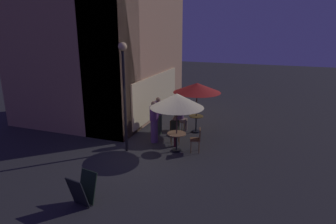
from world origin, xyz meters
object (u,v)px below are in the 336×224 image
menu_sandwich_board (83,190)px  cafe_chair_0 (197,138)px  cafe_chair_1 (175,130)px  patron_seated_1 (181,116)px  street_lamp_near_corner (124,78)px  cafe_table_0 (177,138)px  patron_standing_2 (158,116)px  patio_umbrella_0 (177,101)px  patron_standing_3 (154,122)px  patron_seated_0 (175,129)px  cafe_chair_2 (178,118)px  cafe_table_1 (196,121)px  patio_umbrella_1 (197,88)px

menu_sandwich_board → cafe_chair_0: 4.87m
cafe_chair_1 → patron_seated_1: (1.56, 0.24, 0.15)m
street_lamp_near_corner → cafe_table_0: (0.64, -1.82, -2.33)m
street_lamp_near_corner → patron_standing_2: size_ratio=2.45×
street_lamp_near_corner → patio_umbrella_0: (0.64, -1.82, -0.85)m
patron_standing_3 → patron_seated_0: bearing=80.4°
menu_sandwich_board → patio_umbrella_0: 4.68m
patron_seated_0 → patron_standing_2: patron_standing_2 is taller
patio_umbrella_0 → cafe_chair_0: bearing=-75.2°
cafe_chair_2 → cafe_table_0: bearing=-72.0°
cafe_table_1 → street_lamp_near_corner: bearing=146.3°
patio_umbrella_1 → patron_seated_0: bearing=165.5°
menu_sandwich_board → patio_umbrella_1: (6.55, -1.41, 1.61)m
patron_seated_0 → patio_umbrella_0: bearing=-0.0°
patron_seated_1 → street_lamp_near_corner: bearing=-111.6°
cafe_table_0 → menu_sandwich_board: bearing=163.5°
patron_seated_0 → patron_standing_3: (-0.07, 0.89, 0.22)m
patron_seated_1 → patron_standing_3: patron_standing_3 is taller
menu_sandwich_board → patron_standing_2: bearing=10.7°
cafe_chair_2 → patio_umbrella_1: bearing=0.0°
cafe_table_0 → cafe_chair_2: cafe_chair_2 is taller
cafe_table_0 → patron_standing_3: (0.57, 1.16, 0.35)m
cafe_table_0 → cafe_table_1: cafe_table_1 is taller
patio_umbrella_0 → menu_sandwich_board: bearing=163.5°
patio_umbrella_1 → patron_seated_1: size_ratio=1.85×
menu_sandwich_board → cafe_chair_0: cafe_chair_0 is taller
cafe_chair_1 → patron_standing_3: bearing=-99.1°
cafe_table_1 → patron_seated_0: 1.75m
street_lamp_near_corner → patio_umbrella_1: street_lamp_near_corner is taller
patron_seated_0 → patron_standing_3: size_ratio=0.67×
cafe_table_0 → patron_seated_1: size_ratio=0.60×
patio_umbrella_0 → cafe_chair_1: patio_umbrella_0 is taller
patron_standing_3 → patron_standing_2: bearing=177.5°
patio_umbrella_0 → cafe_chair_2: bearing=17.0°
cafe_chair_1 → patron_standing_2: patron_standing_2 is taller
patio_umbrella_1 → patron_standing_2: patio_umbrella_1 is taller
patron_standing_3 → patron_seated_1: bearing=147.2°
patio_umbrella_0 → cafe_chair_1: size_ratio=2.49×
cafe_table_0 → cafe_table_1: bearing=-3.9°
patron_seated_0 → menu_sandwich_board: bearing=-34.5°
patron_standing_2 → patron_seated_1: bearing=-84.4°
patio_umbrella_0 → cafe_chair_1: bearing=23.2°
patron_standing_2 → cafe_table_0: bearing=-178.1°
cafe_table_1 → cafe_chair_0: (-2.12, -0.61, 0.05)m
patio_umbrella_1 → cafe_chair_0: size_ratio=2.43×
menu_sandwich_board → patio_umbrella_0: (4.23, -1.25, 1.57)m
cafe_chair_0 → patron_standing_2: patron_standing_2 is taller
patio_umbrella_1 → cafe_chair_0: (-2.12, -0.61, -1.48)m
cafe_table_1 → menu_sandwich_board: bearing=167.9°
street_lamp_near_corner → patio_umbrella_0: size_ratio=1.80×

